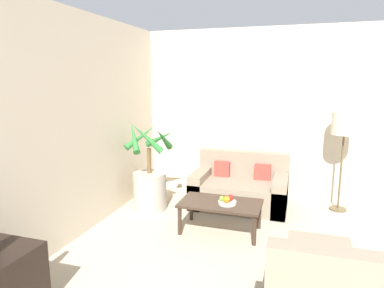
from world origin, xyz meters
The scene contains 11 objects.
wall_back centered at (0.00, 5.66, 1.35)m, with size 8.25×0.06×2.70m.
wall_left centered at (-3.36, 2.81, 1.35)m, with size 0.06×7.23×2.70m.
potted_palm centered at (-2.88, 4.50, 0.42)m, with size 0.75×0.74×1.34m.
sofa_loveseat centered at (-1.64, 5.04, 0.26)m, with size 1.40×0.84×0.78m.
floor_lamp centered at (-0.21, 5.29, 1.23)m, with size 0.36×0.36×1.44m.
coffee_table centered at (-1.71, 4.05, 0.34)m, with size 1.01×0.57×0.39m.
fruit_bowl centered at (-1.62, 4.01, 0.41)m, with size 0.22×0.22×0.04m.
apple_red centered at (-1.58, 4.03, 0.47)m, with size 0.08×0.08×0.08m.
apple_green centered at (-1.68, 3.99, 0.46)m, with size 0.07×0.07×0.07m.
orange_fruit centered at (-1.61, 3.95, 0.47)m, with size 0.08×0.08×0.08m.
ottoman centered at (-0.58, 3.23, 0.20)m, with size 0.57×0.50×0.39m.
Camera 1 is at (-0.82, 0.07, 1.90)m, focal length 32.00 mm.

